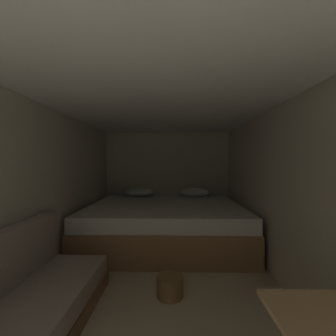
% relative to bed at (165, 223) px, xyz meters
% --- Properties ---
extents(ground_plane, '(7.08, 7.08, 0.00)m').
position_rel_bed_xyz_m(ground_plane, '(0.00, -1.48, -0.34)').
color(ground_plane, beige).
extents(wall_back, '(2.76, 0.05, 2.03)m').
position_rel_bed_xyz_m(wall_back, '(0.00, 1.08, 0.67)').
color(wall_back, beige).
rests_on(wall_back, ground).
extents(wall_left, '(0.05, 5.08, 2.03)m').
position_rel_bed_xyz_m(wall_left, '(-1.35, -1.48, 0.67)').
color(wall_left, beige).
rests_on(wall_left, ground).
extents(wall_right, '(0.05, 5.08, 2.03)m').
position_rel_bed_xyz_m(wall_right, '(1.35, -1.48, 0.67)').
color(wall_right, beige).
rests_on(wall_right, ground).
extents(ceiling_slab, '(2.76, 5.08, 0.05)m').
position_rel_bed_xyz_m(ceiling_slab, '(0.00, -1.48, 1.71)').
color(ceiling_slab, white).
rests_on(ceiling_slab, wall_left).
extents(bed, '(2.54, 2.05, 0.86)m').
position_rel_bed_xyz_m(bed, '(0.00, 0.00, 0.00)').
color(bed, '#9E7247').
rests_on(bed, ground).
extents(wicker_basket, '(0.28, 0.28, 0.21)m').
position_rel_bed_xyz_m(wicker_basket, '(0.10, -1.54, -0.24)').
color(wicker_basket, olive).
rests_on(wicker_basket, ground).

